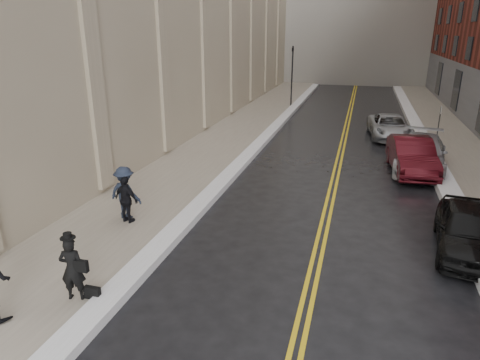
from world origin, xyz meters
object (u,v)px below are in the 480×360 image
Objects in this scene: car_silver_near at (421,153)px; pedestrian_c at (126,200)px; car_black at (468,230)px; pedestrian_b at (125,193)px; car_silver_far at (390,126)px; pedestrian_main at (72,269)px; car_maroon at (412,155)px.

car_silver_near is 14.16m from pedestrian_c.
car_black is 0.79× the size of car_silver_near.
car_silver_far is at bearing -113.42° from pedestrian_b.
pedestrian_c reaches higher than car_black.
car_silver_near is 14.11m from pedestrian_b.
pedestrian_main is 0.88× the size of pedestrian_b.
pedestrian_b is (-1.26, 4.67, 0.11)m from pedestrian_main.
pedestrian_b is at bearing -131.25° from car_silver_near.
car_silver_far is at bearing -127.15° from pedestrian_main.
pedestrian_main is (-8.20, -20.45, 0.27)m from car_silver_far.
car_maroon reaches higher than car_black.
car_silver_near is 3.34× the size of pedestrian_main.
pedestrian_c is at bearing 132.57° from pedestrian_b.
car_silver_far is at bearing -105.70° from pedestrian_c.
car_black is 7.91m from car_maroon.
car_maroon is at bearing -138.86° from pedestrian_main.
car_maroon is 7.11m from car_silver_far.
car_black is at bearing -88.39° from car_maroon.
car_silver_far is 22.04m from pedestrian_main.
car_black is 2.31× the size of pedestrian_b.
pedestrian_main is at bearing -117.45° from car_silver_far.
car_maroon is 0.98× the size of car_silver_far.
pedestrian_c is (-10.84, -1.17, 0.23)m from car_black.
car_maroon is at bearing -131.80° from pedestrian_b.
pedestrian_c reaches higher than car_silver_far.
car_black reaches higher than car_silver_far.
pedestrian_b is (-9.47, -15.78, 0.38)m from car_silver_far.
pedestrian_c is (-10.39, -9.62, 0.17)m from car_silver_near.
pedestrian_b is 0.40m from pedestrian_c.
pedestrian_c is at bearing -167.48° from car_black.
pedestrian_c is at bearing -129.69° from car_silver_near.
pedestrian_main is at bearing -128.68° from car_maroon.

